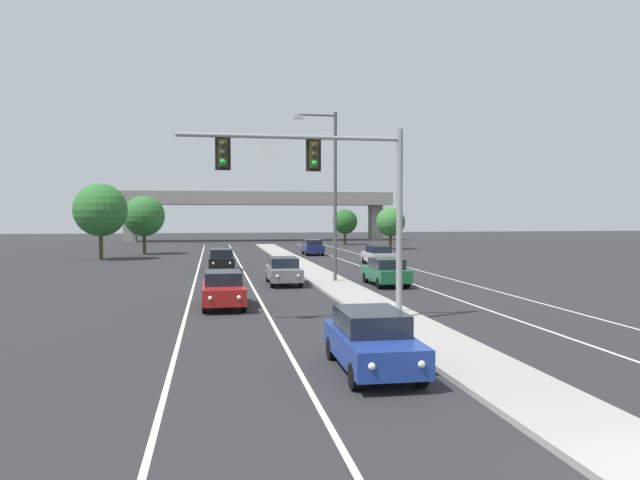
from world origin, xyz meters
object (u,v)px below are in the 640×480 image
car_oncoming_red (223,289)px  car_receding_navy (313,247)px  tree_far_left_b (100,210)px  tree_far_left_c (144,216)px  car_oncoming_grey (284,271)px  tree_far_right_c (345,222)px  car_oncoming_blue (372,340)px  car_receding_silver (378,255)px  tree_far_right_b (391,222)px  street_lamp_median (331,186)px  overhead_signal_mast (329,180)px  car_oncoming_black (221,259)px  car_receding_green (386,271)px

car_oncoming_red → car_receding_navy: (9.57, 33.27, 0.00)m
tree_far_left_b → tree_far_left_c: 7.71m
car_oncoming_grey → tree_far_right_c: 46.60m
car_oncoming_blue → tree_far_right_c: 65.78m
car_oncoming_blue → car_receding_silver: (9.16, 31.95, 0.00)m
car_receding_navy → tree_far_right_c: 20.93m
car_oncoming_grey → car_receding_silver: bearing=53.0°
tree_far_right_b → car_oncoming_grey: bearing=-116.5°
car_oncoming_blue → car_oncoming_red: 12.26m
car_oncoming_blue → street_lamp_median: bearing=81.7°
overhead_signal_mast → car_oncoming_blue: size_ratio=1.88×
overhead_signal_mast → tree_far_right_b: bearing=70.4°
car_oncoming_grey → tree_far_left_c: tree_far_left_c is taller
overhead_signal_mast → car_oncoming_red: bearing=129.8°
overhead_signal_mast → street_lamp_median: 13.19m
street_lamp_median → tree_far_left_c: bearing=115.7°
car_oncoming_blue → tree_far_left_c: size_ratio=0.74×
car_oncoming_red → car_receding_navy: 34.62m
car_oncoming_red → overhead_signal_mast: bearing=-50.2°
car_oncoming_black → tree_far_right_b: 31.41m
car_receding_navy → tree_far_left_b: tree_far_left_b is taller
tree_far_right_b → tree_far_left_c: tree_far_left_c is taller
car_oncoming_black → car_receding_navy: (9.40, 15.71, 0.00)m
car_oncoming_blue → car_oncoming_grey: bearing=90.0°
overhead_signal_mast → car_receding_silver: (8.91, 24.89, -4.56)m
car_receding_navy → street_lamp_median: bearing=-96.9°
car_oncoming_red → car_receding_navy: same height
car_receding_silver → tree_far_right_b: bearing=70.6°
overhead_signal_mast → car_receding_green: bearing=63.7°
overhead_signal_mast → tree_far_right_c: bearing=76.9°
street_lamp_median → car_receding_green: street_lamp_median is taller
tree_far_right_b → car_receding_navy: bearing=-142.3°
car_oncoming_blue → car_oncoming_black: 29.46m
car_oncoming_red → car_receding_silver: (12.78, 20.24, 0.00)m
overhead_signal_mast → car_oncoming_blue: bearing=-92.0°
car_oncoming_red → tree_far_left_c: (-7.40, 37.21, 3.15)m
overhead_signal_mast → tree_far_left_b: (-14.29, 34.78, -0.86)m
tree_far_right_b → car_receding_silver: bearing=-109.4°
car_oncoming_grey → car_receding_navy: (5.94, 25.17, 0.00)m
car_oncoming_grey → car_receding_green: bearing=-15.6°
street_lamp_median → tree_far_right_b: street_lamp_median is taller
car_oncoming_blue → tree_far_right_c: (13.61, 64.31, 2.34)m
car_receding_green → tree_far_right_c: size_ratio=0.92×
car_oncoming_red → tree_far_left_b: size_ratio=0.65×
car_receding_green → car_receding_silver: bearing=76.1°
car_oncoming_red → tree_far_left_c: bearing=101.2°
car_receding_green → tree_far_left_c: bearing=118.6°
overhead_signal_mast → tree_far_left_c: bearing=105.1°
car_receding_silver → tree_far_right_c: 32.76m
tree_far_right_c → tree_far_left_b: tree_far_left_b is taller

